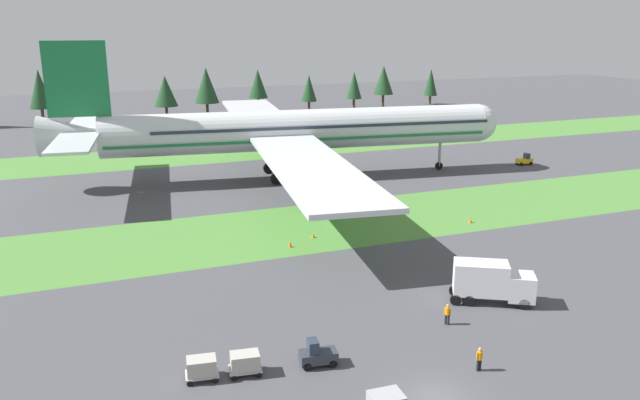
% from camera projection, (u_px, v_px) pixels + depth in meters
% --- Properties ---
extents(ground_plane, '(400.00, 400.00, 0.00)m').
position_uv_depth(ground_plane, '(436.00, 397.00, 40.38)').
color(ground_plane, '#47474C').
extents(grass_strip_near, '(320.00, 17.35, 0.01)m').
position_uv_depth(grass_strip_near, '(272.00, 231.00, 72.52)').
color(grass_strip_near, '#4C8438').
rests_on(grass_strip_near, ground).
extents(grass_strip_far, '(320.00, 17.35, 0.01)m').
position_uv_depth(grass_strip_far, '(196.00, 154.00, 114.42)').
color(grass_strip_far, '#4C8438').
rests_on(grass_strip_far, ground).
extents(airliner, '(69.02, 84.91, 20.71)m').
position_uv_depth(airliner, '(285.00, 130.00, 95.06)').
color(airliner, silver).
rests_on(airliner, ground).
extents(baggage_tug, '(2.76, 1.65, 1.97)m').
position_uv_depth(baggage_tug, '(317.00, 355.00, 43.93)').
color(baggage_tug, '#2D333D').
rests_on(baggage_tug, ground).
extents(cargo_dolly_lead, '(2.39, 1.79, 1.55)m').
position_uv_depth(cargo_dolly_lead, '(245.00, 362.00, 42.80)').
color(cargo_dolly_lead, '#A3A3A8').
rests_on(cargo_dolly_lead, ground).
extents(cargo_dolly_second, '(2.39, 1.79, 1.55)m').
position_uv_depth(cargo_dolly_second, '(202.00, 367.00, 42.17)').
color(cargo_dolly_second, '#A3A3A8').
rests_on(cargo_dolly_second, ground).
extents(catering_truck, '(7.18, 5.46, 3.58)m').
position_uv_depth(catering_truck, '(491.00, 281.00, 53.52)').
color(catering_truck, silver).
rests_on(catering_truck, ground).
extents(pushback_tractor, '(2.75, 1.64, 1.97)m').
position_uv_depth(pushback_tractor, '(525.00, 160.00, 106.00)').
color(pushback_tractor, yellow).
rests_on(pushback_tractor, ground).
extents(ground_crew_marshaller, '(0.39, 0.45, 1.74)m').
position_uv_depth(ground_crew_marshaller, '(447.00, 313.00, 49.85)').
color(ground_crew_marshaller, black).
rests_on(ground_crew_marshaller, ground).
extents(ground_crew_loader, '(0.55, 0.36, 1.74)m').
position_uv_depth(ground_crew_loader, '(479.00, 358.00, 43.23)').
color(ground_crew_loader, black).
rests_on(ground_crew_loader, ground).
extents(taxiway_marker_0, '(0.44, 0.44, 0.67)m').
position_uv_depth(taxiway_marker_0, '(470.00, 220.00, 75.37)').
color(taxiway_marker_0, orange).
rests_on(taxiway_marker_0, ground).
extents(taxiway_marker_1, '(0.44, 0.44, 0.51)m').
position_uv_depth(taxiway_marker_1, '(313.00, 235.00, 70.21)').
color(taxiway_marker_1, orange).
rests_on(taxiway_marker_1, ground).
extents(taxiway_marker_2, '(0.44, 0.44, 0.65)m').
position_uv_depth(taxiway_marker_2, '(290.00, 244.00, 67.23)').
color(taxiway_marker_2, orange).
rests_on(taxiway_marker_2, ground).
extents(distant_tree_line, '(155.62, 10.18, 12.65)m').
position_uv_depth(distant_tree_line, '(159.00, 90.00, 155.82)').
color(distant_tree_line, '#4C3823').
rests_on(distant_tree_line, ground).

